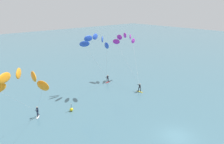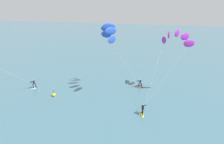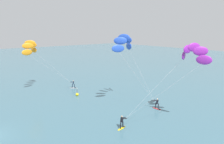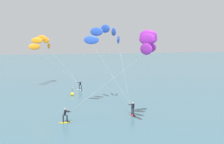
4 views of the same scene
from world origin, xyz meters
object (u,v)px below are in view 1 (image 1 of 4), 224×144
Objects in this scene: kitesurfer_nearshore at (20,82)px; marker_buoy at (71,109)px; kitesurfer_mid_water at (125,40)px; kitesurfer_far_out at (96,42)px.

marker_buoy is at bearing 27.90° from kitesurfer_nearshore.
marker_buoy is (-17.96, -6.05, -8.40)m from kitesurfer_mid_water.
kitesurfer_nearshore is at bearing -152.97° from kitesurfer_far_out.
kitesurfer_nearshore is 7.17× the size of marker_buoy.
kitesurfer_far_out is at bearing -168.35° from kitesurfer_mid_water.
marker_buoy is (8.78, 4.65, -7.98)m from kitesurfer_nearshore.
kitesurfer_far_out reaches higher than kitesurfer_mid_water.
kitesurfer_nearshore reaches higher than marker_buoy.
kitesurfer_mid_water is (26.74, 10.70, 0.42)m from kitesurfer_nearshore.
kitesurfer_nearshore is 12.75m from marker_buoy.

